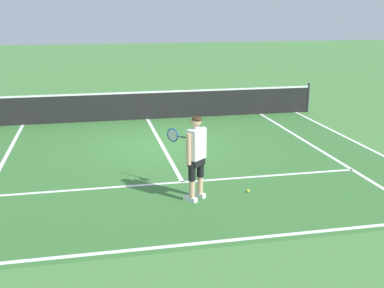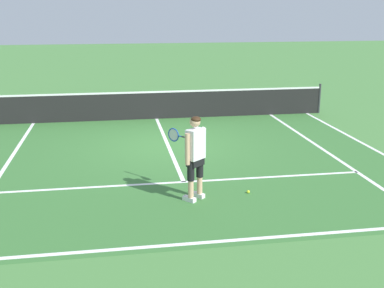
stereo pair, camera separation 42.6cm
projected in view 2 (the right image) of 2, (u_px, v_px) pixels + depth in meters
The scene contains 11 objects.
ground_plane at pixel (168, 145), 13.60m from camera, with size 80.00×80.00×0.00m, color #477F3D.
court_inner_surface at pixel (174, 158), 12.37m from camera, with size 10.98×9.69×0.00m, color #387033.
line_baseline at pixel (210, 242), 7.96m from camera, with size 10.98×0.10×0.01m, color white.
line_service at pixel (184, 182), 10.70m from camera, with size 8.23×0.10×0.01m, color white.
line_centre_service at pixel (167, 143), 13.74m from camera, with size 0.10×6.40×0.01m, color white.
line_singles_left at pixel (5, 167), 11.72m from camera, with size 0.10×9.29×0.01m, color white.
line_singles_right at pixel (325, 151), 13.01m from camera, with size 0.10×9.29×0.01m, color white.
line_doubles_right at pixel (373, 149), 13.23m from camera, with size 0.10×9.29×0.01m, color white.
tennis_net at pixel (156, 105), 16.64m from camera, with size 11.96×0.08×1.07m.
tennis_player at pixel (194, 152), 9.48m from camera, with size 0.69×1.18×1.71m.
tennis_ball_near_feet at pixel (248, 192), 10.05m from camera, with size 0.07×0.07×0.07m, color #CCE02D.
Camera 2 is at (-1.47, -13.02, 3.72)m, focal length 45.30 mm.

